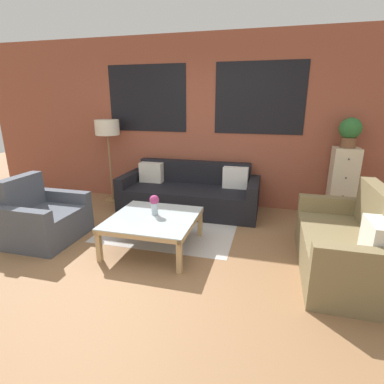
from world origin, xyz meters
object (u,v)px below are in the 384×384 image
object	(u,v)px
settee_vintage	(347,246)
potted_plant	(350,131)
couch_dark	(190,194)
floor_lamp	(107,131)
armchair_corner	(44,219)
coffee_table	(153,221)
drawer_cabinet	(342,184)
flower_vase	(154,203)

from	to	relation	value
settee_vintage	potted_plant	distance (m)	1.98
couch_dark	floor_lamp	size ratio (longest dim) A/B	1.54
armchair_corner	coffee_table	distance (m)	1.50
settee_vintage	armchair_corner	bearing A→B (deg)	-178.17
coffee_table	drawer_cabinet	xyz separation A→B (m)	(2.41, 1.65, 0.20)
settee_vintage	coffee_table	size ratio (longest dim) A/B	1.51
drawer_cabinet	settee_vintage	bearing A→B (deg)	-98.03
flower_vase	armchair_corner	bearing A→B (deg)	-171.82
settee_vintage	floor_lamp	world-z (taller)	floor_lamp
potted_plant	settee_vintage	bearing A→B (deg)	-98.03
settee_vintage	potted_plant	xyz separation A→B (m)	(0.24, 1.67, 1.04)
coffee_table	potted_plant	bearing A→B (deg)	34.42
coffee_table	flower_vase	world-z (taller)	flower_vase
armchair_corner	settee_vintage	bearing A→B (deg)	1.83
coffee_table	flower_vase	xyz separation A→B (m)	(-0.01, 0.08, 0.21)
couch_dark	flower_vase	world-z (taller)	couch_dark
potted_plant	flower_vase	distance (m)	3.00
couch_dark	coffee_table	world-z (taller)	couch_dark
armchair_corner	flower_vase	distance (m)	1.52
settee_vintage	flower_vase	world-z (taller)	settee_vintage
coffee_table	flower_vase	distance (m)	0.22
flower_vase	floor_lamp	bearing A→B (deg)	134.09
coffee_table	floor_lamp	xyz separation A→B (m)	(-1.43, 1.55, 0.91)
couch_dark	flower_vase	xyz separation A→B (m)	(-0.08, -1.34, 0.28)
drawer_cabinet	armchair_corner	bearing A→B (deg)	-155.37
drawer_cabinet	floor_lamp	bearing A→B (deg)	-178.43
settee_vintage	flower_vase	xyz separation A→B (m)	(-2.19, 0.10, 0.25)
coffee_table	floor_lamp	size ratio (longest dim) A/B	0.71
drawer_cabinet	potted_plant	world-z (taller)	potted_plant
armchair_corner	flower_vase	bearing A→B (deg)	8.18
coffee_table	potted_plant	xyz separation A→B (m)	(2.41, 1.65, 0.99)
floor_lamp	drawer_cabinet	world-z (taller)	floor_lamp
potted_plant	coffee_table	bearing A→B (deg)	-145.58
armchair_corner	potted_plant	world-z (taller)	potted_plant
settee_vintage	flower_vase	distance (m)	2.20
armchair_corner	floor_lamp	world-z (taller)	floor_lamp
coffee_table	settee_vintage	bearing A→B (deg)	-0.49
couch_dark	potted_plant	xyz separation A→B (m)	(2.34, 0.24, 1.07)
couch_dark	settee_vintage	distance (m)	2.55
drawer_cabinet	potted_plant	distance (m)	0.80
floor_lamp	flower_vase	distance (m)	2.17
couch_dark	drawer_cabinet	world-z (taller)	drawer_cabinet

